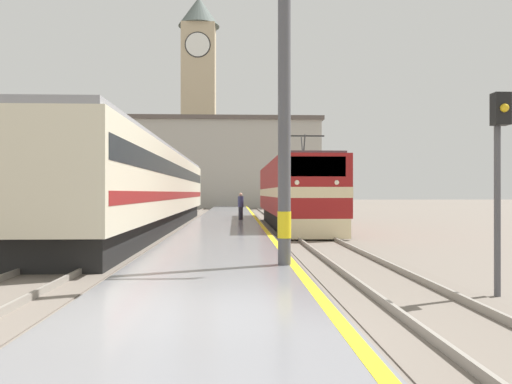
% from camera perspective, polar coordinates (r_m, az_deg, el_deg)
% --- Properties ---
extents(ground_plane, '(200.00, 200.00, 0.00)m').
position_cam_1_polar(ground_plane, '(37.10, -3.13, -3.08)').
color(ground_plane, '#70665B').
extents(platform, '(3.89, 140.00, 0.33)m').
position_cam_1_polar(platform, '(32.10, -3.25, -3.26)').
color(platform, slate).
rests_on(platform, ground).
extents(rail_track_near, '(2.83, 140.00, 0.16)m').
position_cam_1_polar(rail_track_near, '(32.27, 3.40, -3.48)').
color(rail_track_near, '#70665B').
rests_on(rail_track_near, ground).
extents(rail_track_far, '(2.83, 140.00, 0.16)m').
position_cam_1_polar(rail_track_far, '(32.40, -10.15, -3.46)').
color(rail_track_far, '#70665B').
rests_on(rail_track_far, ground).
extents(locomotive_train, '(2.92, 16.14, 4.69)m').
position_cam_1_polar(locomotive_train, '(27.87, 4.31, -0.16)').
color(locomotive_train, black).
rests_on(locomotive_train, ground).
extents(passenger_train, '(2.92, 30.67, 4.15)m').
position_cam_1_polar(passenger_train, '(27.01, -11.70, 0.52)').
color(passenger_train, black).
rests_on(passenger_train, ground).
extents(catenary_mast, '(2.45, 0.31, 7.48)m').
position_cam_1_polar(catenary_mast, '(11.43, 3.59, 10.26)').
color(catenary_mast, '#4C4C51').
rests_on(catenary_mast, platform).
extents(person_on_platform, '(0.34, 0.34, 1.61)m').
position_cam_1_polar(person_on_platform, '(29.82, -1.76, -1.57)').
color(person_on_platform, '#23232D').
rests_on(person_on_platform, platform).
extents(clock_tower, '(6.09, 6.09, 31.00)m').
position_cam_1_polar(clock_tower, '(75.83, -6.54, 10.99)').
color(clock_tower, tan).
rests_on(clock_tower, ground).
extents(station_building, '(27.23, 6.94, 11.25)m').
position_cam_1_polar(station_building, '(63.05, -5.02, 3.30)').
color(station_building, '#A8A399').
rests_on(station_building, ground).
extents(signal_post, '(0.30, 0.39, 3.80)m').
position_cam_1_polar(signal_post, '(10.36, 26.04, 3.33)').
color(signal_post, '#4C4C51').
rests_on(signal_post, ground).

